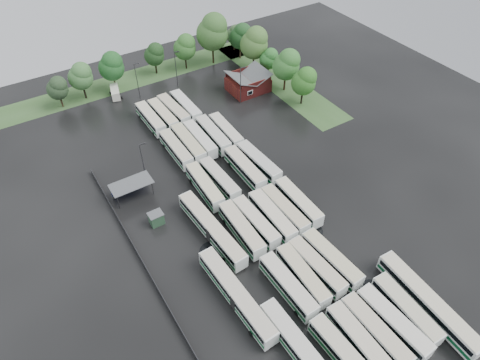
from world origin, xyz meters
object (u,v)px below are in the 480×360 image
brick_building (248,84)px  minibus (115,92)px  artic_bus_west_a (305,355)px  artic_bus_east (427,303)px

brick_building → minibus: size_ratio=1.71×
artic_bus_west_a → artic_bus_east: bearing=-10.7°
artic_bus_east → brick_building: bearing=83.0°
brick_building → artic_bus_west_a: (-33.19, -65.72, 0.05)m
artic_bus_west_a → artic_bus_east: artic_bus_east is taller
artic_bus_west_a → minibus: 81.77m
artic_bus_east → minibus: bearing=105.4°
artic_bus_west_a → minibus: artic_bus_west_a is taller
artic_bus_east → minibus: size_ratio=3.28×
artic_bus_west_a → artic_bus_east: (21.37, -3.68, 0.07)m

